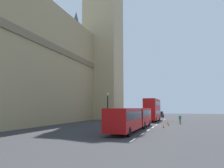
% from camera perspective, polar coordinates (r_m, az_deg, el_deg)
% --- Properties ---
extents(ground_plane, '(160.00, 160.00, 0.00)m').
position_cam_1_polar(ground_plane, '(35.86, 11.54, -11.09)').
color(ground_plane, '#333335').
extents(lane_centre_marking, '(39.00, 0.16, 0.01)m').
position_cam_1_polar(lane_centre_marking, '(38.01, 11.95, -10.81)').
color(lane_centre_marking, silver).
rests_on(lane_centre_marking, ground_plane).
extents(articulated_bus, '(17.05, 2.54, 2.90)m').
position_cam_1_polar(articulated_bus, '(28.97, 5.73, -8.85)').
color(articulated_bus, '#B20F0F').
rests_on(articulated_bus, ground_plane).
extents(double_decker_bus, '(10.83, 2.54, 4.90)m').
position_cam_1_polar(double_decker_bus, '(48.41, 10.93, -6.67)').
color(double_decker_bus, red).
rests_on(double_decker_bus, ground_plane).
extents(sedan_lead, '(4.40, 1.86, 1.85)m').
position_cam_1_polar(sedan_lead, '(69.01, 13.04, -8.03)').
color(sedan_lead, black).
rests_on(sedan_lead, ground_plane).
extents(traffic_cone_west, '(0.36, 0.36, 0.58)m').
position_cam_1_polar(traffic_cone_west, '(32.67, 13.80, -11.00)').
color(traffic_cone_west, black).
rests_on(traffic_cone_west, ground_plane).
extents(traffic_cone_middle, '(0.36, 0.36, 0.58)m').
position_cam_1_polar(traffic_cone_middle, '(36.98, 15.10, -10.42)').
color(traffic_cone_middle, black).
rests_on(traffic_cone_middle, ground_plane).
extents(traffic_cone_east, '(0.36, 0.36, 0.58)m').
position_cam_1_polar(traffic_cone_east, '(40.82, 14.88, -10.03)').
color(traffic_cone_east, black).
rests_on(traffic_cone_east, ground_plane).
extents(street_lamp, '(0.44, 0.44, 5.27)m').
position_cam_1_polar(street_lamp, '(32.48, -1.19, -6.31)').
color(street_lamp, black).
rests_on(street_lamp, ground_plane).
extents(pedestrian_near_cones, '(0.41, 0.47, 1.69)m').
position_cam_1_polar(pedestrian_near_cones, '(41.11, 18.01, -9.03)').
color(pedestrian_near_cones, '#726651').
rests_on(pedestrian_near_cones, ground_plane).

